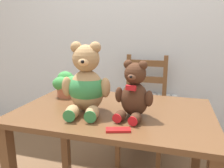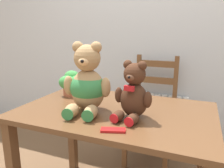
# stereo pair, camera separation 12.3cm
# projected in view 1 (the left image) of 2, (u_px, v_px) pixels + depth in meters

# --- Properties ---
(wall_back) EXTENTS (8.00, 0.04, 2.60)m
(wall_back) POSITION_uv_depth(u_px,v_px,m) (143.00, 23.00, 2.20)
(wall_back) COLOR silver
(wall_back) RESTS_ON ground_plane
(radiator) EXTENTS (0.62, 0.10, 0.59)m
(radiator) POSITION_uv_depth(u_px,v_px,m) (146.00, 122.00, 2.36)
(radiator) COLOR white
(radiator) RESTS_ON ground_plane
(dining_table) EXTENTS (1.16, 0.75, 0.76)m
(dining_table) POSITION_uv_depth(u_px,v_px,m) (114.00, 128.00, 1.37)
(dining_table) COLOR brown
(dining_table) RESTS_ON ground_plane
(wooden_chair_behind) EXTENTS (0.40, 0.46, 1.00)m
(wooden_chair_behind) POSITION_uv_depth(u_px,v_px,m) (143.00, 111.00, 2.11)
(wooden_chair_behind) COLOR brown
(wooden_chair_behind) RESTS_ON ground_plane
(teddy_bear_left) EXTENTS (0.29, 0.32, 0.41)m
(teddy_bear_left) POSITION_uv_depth(u_px,v_px,m) (86.00, 85.00, 1.27)
(teddy_bear_left) COLOR tan
(teddy_bear_left) RESTS_ON dining_table
(teddy_bear_right) EXTENTS (0.22, 0.23, 0.31)m
(teddy_bear_right) POSITION_uv_depth(u_px,v_px,m) (134.00, 93.00, 1.19)
(teddy_bear_right) COLOR #472819
(teddy_bear_right) RESTS_ON dining_table
(potted_plant) EXTENTS (0.22, 0.17, 0.18)m
(potted_plant) POSITION_uv_depth(u_px,v_px,m) (67.00, 84.00, 1.59)
(potted_plant) COLOR #B25B3D
(potted_plant) RESTS_ON dining_table
(chocolate_bar) EXTENTS (0.13, 0.08, 0.01)m
(chocolate_bar) POSITION_uv_depth(u_px,v_px,m) (118.00, 130.00, 1.04)
(chocolate_bar) COLOR red
(chocolate_bar) RESTS_ON dining_table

